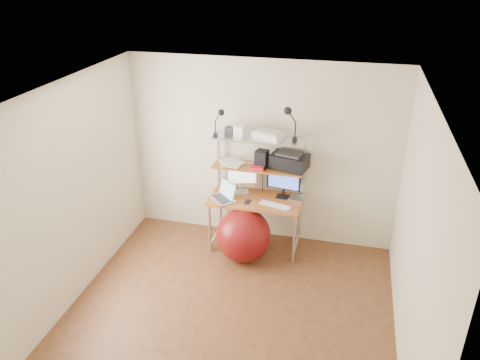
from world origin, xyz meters
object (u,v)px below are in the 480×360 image
object	(u,v)px
monitor_silver	(242,176)
monitor_black	(284,181)
printer	(289,161)
exercise_ball	(243,235)
laptop	(224,195)

from	to	relation	value
monitor_silver	monitor_black	distance (m)	0.56
printer	exercise_ball	distance (m)	1.13
monitor_black	laptop	distance (m)	0.79
monitor_black	laptop	bearing A→B (deg)	-153.99
exercise_ball	laptop	bearing A→B (deg)	145.55
monitor_silver	printer	size ratio (longest dim) A/B	0.87
monitor_black	laptop	world-z (taller)	monitor_black
laptop	exercise_ball	distance (m)	0.57
monitor_black	exercise_ball	world-z (taller)	monitor_black
laptop	printer	distance (m)	0.96
printer	monitor_black	bearing A→B (deg)	-143.82
monitor_black	exercise_ball	size ratio (longest dim) A/B	0.64
laptop	printer	xyz separation A→B (m)	(0.80, 0.27, 0.46)
monitor_silver	laptop	size ratio (longest dim) A/B	1.03
monitor_black	laptop	size ratio (longest dim) A/B	1.03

